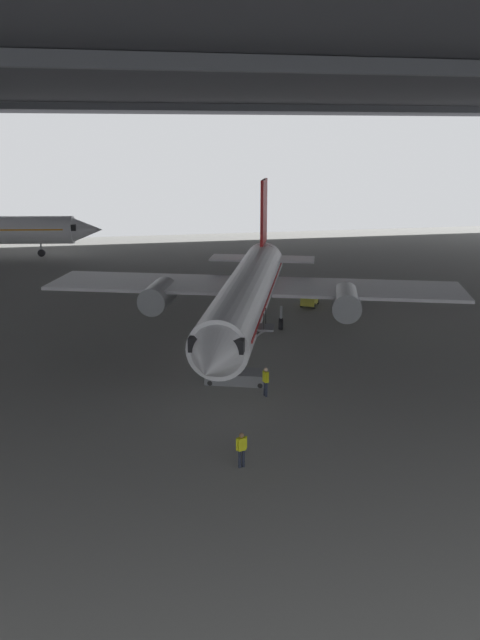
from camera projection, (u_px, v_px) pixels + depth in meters
ground_plane at (230, 353)px, 42.75m from camera, size 110.00×110.00×0.00m
hangar_structure at (197, 85)px, 50.72m from camera, size 121.00×99.00×18.71m
airplane_main at (248, 292)px, 45.63m from camera, size 32.12×32.38×10.56m
boarding_stairs at (238, 371)px, 37.45m from camera, size 4.25×2.63×4.47m
crew_worker_near_nose at (241, 448)px, 27.70m from camera, size 0.53×0.31×1.66m
crew_worker_by_stairs at (266, 380)px, 35.37m from camera, size 0.30×0.54×1.71m
baggage_tug at (310, 300)px, 54.67m from camera, size 2.13×2.51×0.90m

